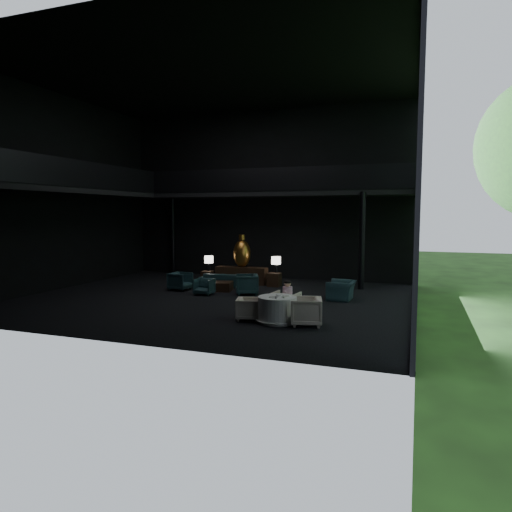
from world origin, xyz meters
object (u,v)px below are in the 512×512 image
(side_table_left, at_px, (207,277))
(bronze_urn, at_px, (242,253))
(side_table_right, at_px, (274,280))
(lounge_armchair_south, at_px, (204,287))
(coffee_table, at_px, (222,286))
(child, at_px, (287,290))
(window_armchair, at_px, (341,287))
(dining_chair_north, at_px, (286,302))
(lounge_armchair_west, at_px, (180,280))
(dining_chair_west, at_px, (249,309))
(table_lamp_left, at_px, (209,260))
(sofa, at_px, (223,278))
(console, at_px, (241,275))
(dining_table, at_px, (277,311))
(lounge_armchair_east, at_px, (247,282))
(dining_chair_east, at_px, (306,308))
(table_lamp_right, at_px, (276,261))

(side_table_left, bearing_deg, bronze_urn, 8.72)
(side_table_right, distance_m, lounge_armchair_south, 3.44)
(coffee_table, height_order, child, child)
(lounge_armchair_south, xyz_separation_m, window_armchair, (5.14, 0.74, 0.15))
(dining_chair_north, bearing_deg, lounge_armchair_west, -22.96)
(bronze_urn, height_order, side_table_left, bronze_urn)
(lounge_armchair_west, height_order, dining_chair_west, lounge_armchair_west)
(table_lamp_left, relative_size, lounge_armchair_south, 1.10)
(lounge_armchair_south, distance_m, coffee_table, 1.11)
(bronze_urn, bearing_deg, sofa, -114.68)
(console, xyz_separation_m, dining_table, (3.61, -6.38, -0.04))
(sofa, height_order, window_armchair, window_armchair)
(dining_chair_north, bearing_deg, side_table_right, -62.89)
(lounge_armchair_east, bearing_deg, dining_chair_west, -1.20)
(dining_chair_east, relative_size, dining_chair_west, 1.48)
(dining_chair_north, distance_m, child, 0.36)
(sofa, relative_size, lounge_armchair_east, 1.92)
(side_table_right, bearing_deg, table_lamp_right, 90.00)
(table_lamp_left, xyz_separation_m, lounge_armchair_west, (-0.13, -2.44, -0.59))
(lounge_armchair_south, relative_size, window_armchair, 0.58)
(bronze_urn, distance_m, table_lamp_left, 1.64)
(side_table_left, relative_size, table_lamp_left, 0.77)
(table_lamp_right, relative_size, lounge_armchair_east, 0.72)
(bronze_urn, height_order, window_armchair, bronze_urn)
(table_lamp_right, distance_m, lounge_armchair_south, 3.72)
(console, relative_size, child, 3.59)
(table_lamp_left, bearing_deg, dining_table, -50.77)
(lounge_armchair_west, relative_size, dining_chair_north, 0.99)
(table_lamp_left, xyz_separation_m, dining_chair_west, (4.33, -6.36, -0.67))
(table_lamp_left, xyz_separation_m, dining_table, (5.21, -6.39, -0.67))
(lounge_armchair_east, bearing_deg, bronze_urn, -177.42)
(table_lamp_left, relative_size, lounge_armchair_east, 0.71)
(dining_chair_east, distance_m, dining_chair_west, 1.75)
(lounge_armchair_west, xyz_separation_m, lounge_armchair_south, (1.39, -0.63, -0.10))
(console, xyz_separation_m, dining_chair_west, (2.73, -6.35, -0.04))
(sofa, relative_size, dining_chair_west, 2.79)
(bronze_urn, xyz_separation_m, coffee_table, (-0.08, -2.06, -1.18))
(lounge_armchair_east, relative_size, window_armchair, 0.90)
(side_table_right, height_order, dining_chair_west, dining_chair_west)
(dining_table, relative_size, dining_chair_west, 1.92)
(child, bearing_deg, dining_chair_west, 47.29)
(side_table_left, relative_size, sofa, 0.28)
(lounge_armchair_east, bearing_deg, console, -176.79)
(side_table_right, distance_m, sofa, 2.22)
(bronze_urn, height_order, table_lamp_left, bronze_urn)
(table_lamp_left, relative_size, coffee_table, 0.83)
(lounge_armchair_west, height_order, dining_chair_north, dining_chair_north)
(dining_chair_west, bearing_deg, lounge_armchair_east, 7.00)
(console, xyz_separation_m, child, (3.63, -5.37, 0.40))
(side_table_left, xyz_separation_m, dining_table, (5.21, -6.20, 0.07))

